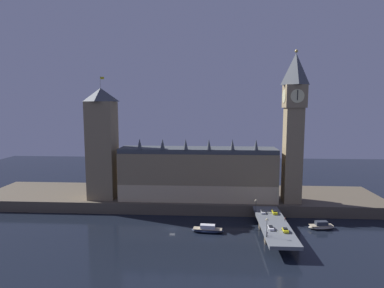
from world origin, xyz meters
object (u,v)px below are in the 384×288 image
object	(u,v)px
pedestrian_mid_walk	(285,219)
street_lamp_far	(256,204)
street_lamp_near	(267,225)
pedestrian_near_rail	(267,233)
car_southbound_trail	(275,212)
car_northbound_trail	(271,228)
victoria_tower	(102,143)
boat_downstream	(321,226)
boat_upstream	(208,230)
car_northbound_lead	(263,212)
clock_tower	(294,123)
car_southbound_lead	(285,230)

from	to	relation	value
pedestrian_mid_walk	street_lamp_far	xyz separation A→B (m)	(-10.91, 11.79, 2.88)
street_lamp_near	pedestrian_near_rail	bearing A→B (deg)	72.15
car_southbound_trail	pedestrian_mid_walk	world-z (taller)	pedestrian_mid_walk
car_northbound_trail	pedestrian_mid_walk	world-z (taller)	pedestrian_mid_walk
victoria_tower	boat_downstream	world-z (taller)	victoria_tower
boat_upstream	boat_downstream	world-z (taller)	boat_downstream
victoria_tower	car_northbound_lead	xyz separation A→B (m)	(82.41, -20.61, -29.08)
clock_tower	car_northbound_lead	bearing A→B (deg)	-133.63
car_northbound_lead	boat_downstream	xyz separation A→B (m)	(25.63, -3.80, -4.95)
street_lamp_near	car_northbound_trail	bearing A→B (deg)	68.88
boat_downstream	street_lamp_near	bearing A→B (deg)	-140.33
boat_downstream	car_northbound_trail	bearing A→B (deg)	-148.15
victoria_tower	street_lamp_near	bearing A→B (deg)	-31.25
car_northbound_lead	street_lamp_far	bearing A→B (deg)	148.26
car_southbound_lead	car_southbound_trail	size ratio (longest dim) A/B	0.91
victoria_tower	car_southbound_lead	distance (m)	101.76
car_southbound_lead	street_lamp_near	size ratio (longest dim) A/B	0.56
car_southbound_lead	pedestrian_near_rail	size ratio (longest dim) A/B	2.43
clock_tower	car_northbound_lead	distance (m)	47.39
pedestrian_mid_walk	street_lamp_far	world-z (taller)	street_lamp_far
boat_upstream	boat_downstream	xyz separation A→B (m)	(51.28, 6.87, 0.04)
car_northbound_lead	boat_upstream	size ratio (longest dim) A/B	0.30
pedestrian_mid_walk	clock_tower	bearing A→B (deg)	71.64
victoria_tower	clock_tower	bearing A→B (deg)	-1.51
car_northbound_lead	pedestrian_near_rail	distance (m)	26.46
pedestrian_mid_walk	boat_downstream	size ratio (longest dim) A/B	0.13
clock_tower	pedestrian_mid_walk	xyz separation A→B (m)	(-9.26, -27.91, -40.14)
clock_tower	street_lamp_far	distance (m)	45.33
car_southbound_lead	victoria_tower	bearing A→B (deg)	154.00
car_northbound_lead	street_lamp_far	size ratio (longest dim) A/B	0.74
car_southbound_lead	car_southbound_trail	world-z (taller)	car_southbound_trail
car_southbound_lead	pedestrian_mid_walk	world-z (taller)	pedestrian_mid_walk
victoria_tower	boat_upstream	size ratio (longest dim) A/B	4.42
car_southbound_lead	street_lamp_near	bearing A→B (deg)	-146.84
clock_tower	car_northbound_trail	size ratio (longest dim) A/B	16.64
car_southbound_trail	street_lamp_far	world-z (taller)	street_lamp_far
pedestrian_mid_walk	boat_upstream	xyz separation A→B (m)	(-33.54, -0.76, -5.20)
clock_tower	car_northbound_trail	world-z (taller)	clock_tower
boat_upstream	boat_downstream	distance (m)	51.74
car_southbound_lead	boat_downstream	bearing A→B (deg)	42.01
pedestrian_near_rail	boat_downstream	world-z (taller)	pedestrian_near_rail
car_northbound_trail	street_lamp_far	size ratio (longest dim) A/B	0.78
clock_tower	victoria_tower	size ratio (longest dim) A/B	1.19
car_southbound_trail	street_lamp_far	distance (m)	9.16
car_northbound_lead	boat_downstream	bearing A→B (deg)	-8.44
street_lamp_near	street_lamp_far	world-z (taller)	street_lamp_near
clock_tower	boat_upstream	size ratio (longest dim) A/B	5.25
pedestrian_mid_walk	car_southbound_lead	bearing A→B (deg)	-102.12
boat_upstream	clock_tower	bearing A→B (deg)	33.81
car_southbound_lead	street_lamp_far	world-z (taller)	street_lamp_far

